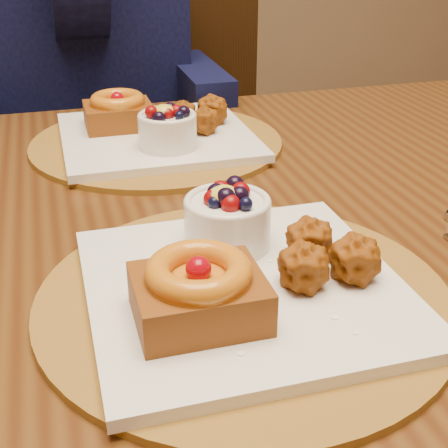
{
  "coord_description": "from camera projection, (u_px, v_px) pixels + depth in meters",
  "views": [
    {
      "loc": [
        -0.13,
        -0.61,
        1.08
      ],
      "look_at": [
        0.01,
        -0.11,
        0.81
      ],
      "focal_mm": 50.0,
      "sensor_mm": 36.0,
      "label": 1
    }
  ],
  "objects": [
    {
      "name": "dining_table",
      "position": [
        191.0,
        258.0,
        0.8
      ],
      "size": [
        1.6,
        0.9,
        0.76
      ],
      "color": "#3D1D0B",
      "rests_on": "ground"
    },
    {
      "name": "chair_far",
      "position": [
        166.0,
        144.0,
        1.54
      ],
      "size": [
        0.56,
        0.56,
        1.01
      ],
      "rotation": [
        0.0,
        0.0,
        -0.17
      ],
      "color": "black",
      "rests_on": "ground"
    },
    {
      "name": "place_setting_near",
      "position": [
        240.0,
        276.0,
        0.57
      ],
      "size": [
        0.38,
        0.38,
        0.08
      ],
      "color": "brown",
      "rests_on": "dining_table"
    },
    {
      "name": "place_setting_far",
      "position": [
        155.0,
        132.0,
        0.94
      ],
      "size": [
        0.38,
        0.38,
        0.08
      ],
      "color": "brown",
      "rests_on": "dining_table"
    },
    {
      "name": "diner",
      "position": [
        77.0,
        16.0,
        1.23
      ],
      "size": [
        0.51,
        0.49,
        0.83
      ],
      "rotation": [
        0.0,
        0.0,
        0.29
      ],
      "color": "black",
      "rests_on": "ground"
    }
  ]
}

